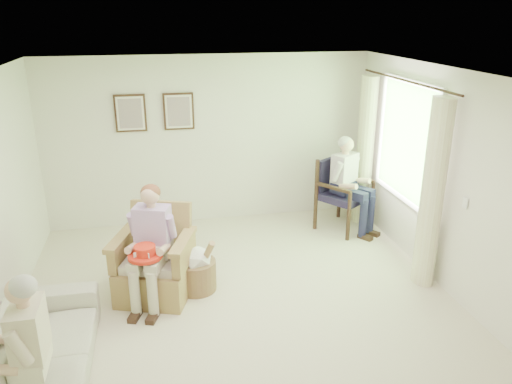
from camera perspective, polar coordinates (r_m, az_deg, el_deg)
floor at (r=5.78m, az=-1.65°, el=-13.53°), size 5.50×5.50×0.00m
back_wall at (r=7.77m, az=-5.33°, el=5.86°), size 5.00×0.04×2.60m
right_wall at (r=6.09m, az=22.06°, el=0.41°), size 0.04×5.50×2.60m
ceiling at (r=4.85m, az=-1.96°, el=13.00°), size 5.00×5.50×0.02m
window at (r=6.98m, az=16.83°, el=5.85°), size 0.13×2.50×1.63m
curtain_left at (r=6.22m, az=19.49°, el=-0.33°), size 0.34×0.34×2.30m
curtain_right at (r=7.87m, az=12.35°, el=4.53°), size 0.34×0.34×2.30m
framed_print_left at (r=7.60m, az=-14.16°, el=8.72°), size 0.45×0.05×0.55m
framed_print_right at (r=7.60m, az=-8.83°, el=9.09°), size 0.45×0.05×0.55m
wicker_armchair at (r=6.06m, az=-11.49°, el=-8.51°), size 0.83×0.82×1.06m
wood_armchair at (r=7.79m, az=9.85°, el=0.22°), size 0.70×0.66×1.08m
sofa at (r=5.06m, az=-23.34°, el=-16.70°), size 2.08×0.81×0.61m
person_wicker at (r=5.73m, az=-11.78°, el=-5.12°), size 0.40×0.63×1.36m
person_dark at (r=7.55m, az=10.45°, el=1.61°), size 0.40×0.62×1.42m
person_sofa at (r=4.50m, az=-25.06°, el=-15.48°), size 0.42×0.63×1.27m
red_hat at (r=5.60m, az=-12.56°, el=-6.84°), size 0.38×0.38×0.14m
hatbox at (r=6.10m, az=-6.85°, el=-8.69°), size 0.57×0.57×0.71m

